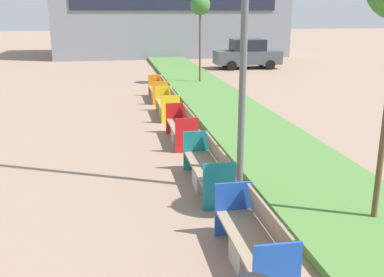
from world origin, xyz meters
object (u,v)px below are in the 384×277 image
Objects in this scene: bench_yellow_frame at (168,106)px; sapling_tree_far at (200,7)px; bench_teal_frame at (208,171)px; bench_orange_frame at (159,91)px; bench_red_frame at (182,130)px; parked_car_distant at (247,54)px; bench_blue_frame at (254,245)px.

sapling_tree_far is (2.48, 6.73, 3.45)m from bench_yellow_frame.
sapling_tree_far reaches higher than bench_teal_frame.
bench_teal_frame is 0.53× the size of sapling_tree_far.
bench_orange_frame is 5.59m from sapling_tree_far.
bench_red_frame is 1.02× the size of bench_orange_frame.
sapling_tree_far is at bearing 69.79° from bench_yellow_frame.
parked_car_distant reaches higher than bench_red_frame.
sapling_tree_far reaches higher than bench_orange_frame.
bench_red_frame is 6.34m from bench_orange_frame.
bench_blue_frame is 23.62m from parked_car_distant.
bench_orange_frame is at bearing 90.00° from bench_blue_frame.
bench_red_frame is 0.47× the size of sapling_tree_far.
sapling_tree_far reaches higher than bench_yellow_frame.
parked_car_distant is at bearing 54.89° from bench_orange_frame.
bench_blue_frame is at bearing -90.00° from bench_red_frame.
bench_teal_frame is 14.12m from sapling_tree_far.
parked_car_distant is at bearing 67.01° from bench_red_frame.
parked_car_distant reaches higher than bench_yellow_frame.
bench_red_frame is (-0.00, 6.63, -0.00)m from bench_blue_frame.
bench_yellow_frame is 7.96m from sapling_tree_far.
sapling_tree_far is 7.95m from parked_car_distant.
bench_blue_frame is at bearing -105.92° from parked_car_distant.
bench_blue_frame and bench_red_frame have the same top height.
bench_teal_frame is 1.17× the size of bench_yellow_frame.
bench_teal_frame is 1.16× the size of bench_orange_frame.
bench_red_frame is 3.24m from bench_yellow_frame.
bench_teal_frame is at bearing -89.94° from bench_red_frame.
parked_car_distant is (6.78, 22.62, 0.55)m from bench_blue_frame.
parked_car_distant is at bearing 70.81° from bench_teal_frame.
bench_red_frame is 17.38m from parked_car_distant.
bench_blue_frame is 1.04× the size of bench_yellow_frame.
sapling_tree_far reaches higher than parked_car_distant.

